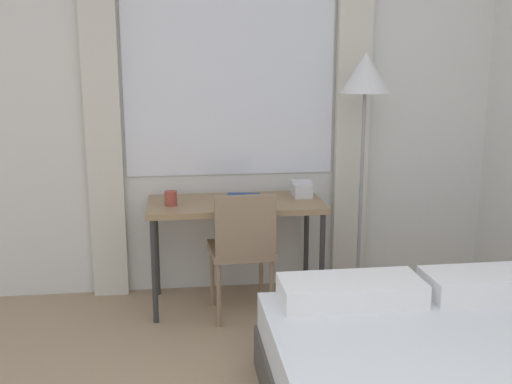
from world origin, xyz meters
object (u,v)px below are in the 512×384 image
object	(u,v)px
desk_chair	(242,245)
book	(243,197)
standing_lamp	(365,100)
desk	(236,211)
telephone	(301,189)
mug	(171,198)

from	to	relation	value
desk_chair	book	world-z (taller)	desk_chair
book	standing_lamp	bearing A→B (deg)	-7.12
desk	desk_chair	world-z (taller)	desk_chair
standing_lamp	book	xyz separation A→B (m)	(-0.80, 0.10, -0.65)
telephone	book	world-z (taller)	telephone
standing_lamp	telephone	bearing A→B (deg)	161.96
standing_lamp	mug	xyz separation A→B (m)	(-1.28, -0.03, -0.62)
desk	mug	size ratio (longest dim) A/B	12.29
desk_chair	telephone	bearing A→B (deg)	33.00
book	desk	bearing A→B (deg)	-129.49
desk	standing_lamp	bearing A→B (deg)	-1.80
standing_lamp	book	world-z (taller)	standing_lamp
desk	standing_lamp	size ratio (longest dim) A/B	0.68
desk_chair	book	bearing A→B (deg)	79.01
mug	telephone	bearing A→B (deg)	9.60
desk_chair	book	xyz separation A→B (m)	(0.04, 0.31, 0.25)
desk_chair	telephone	distance (m)	0.63
desk_chair	standing_lamp	distance (m)	1.25
telephone	book	xyz separation A→B (m)	(-0.41, -0.03, -0.04)
desk_chair	mug	bearing A→B (deg)	154.26
telephone	mug	bearing A→B (deg)	-170.40
desk	mug	xyz separation A→B (m)	(-0.43, -0.05, 0.11)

